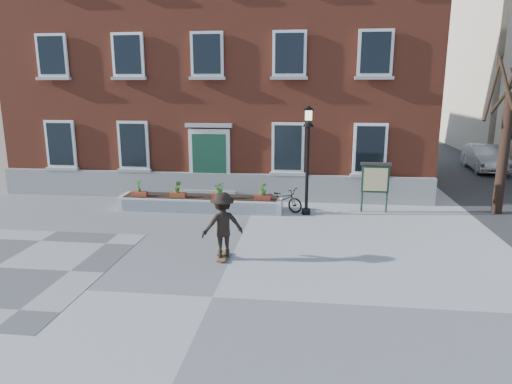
# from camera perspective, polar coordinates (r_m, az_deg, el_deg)

# --- Properties ---
(ground) EXTENTS (100.00, 100.00, 0.00)m
(ground) POSITION_cam_1_polar(r_m,az_deg,el_deg) (10.50, -5.43, -12.94)
(ground) COLOR #9E9EA0
(ground) RESTS_ON ground
(distant_building) EXTENTS (10.00, 12.00, 13.00)m
(distant_building) POSITION_cam_1_polar(r_m,az_deg,el_deg) (35.48, -28.70, 14.67)
(distant_building) COLOR beige
(distant_building) RESTS_ON ground
(bicycle) EXTENTS (1.78, 1.37, 0.90)m
(bicycle) POSITION_cam_1_polar(r_m,az_deg,el_deg) (17.18, 3.32, -0.87)
(bicycle) COLOR black
(bicycle) RESTS_ON ground
(parked_car) EXTENTS (1.80, 4.41, 1.42)m
(parked_car) POSITION_cam_1_polar(r_m,az_deg,el_deg) (28.27, 26.72, 3.83)
(parked_car) COLOR silver
(parked_car) RESTS_ON ground
(brick_building) EXTENTS (18.40, 10.85, 12.60)m
(brick_building) POSITION_cam_1_polar(r_m,az_deg,el_deg) (23.59, -3.33, 17.26)
(brick_building) COLOR brown
(brick_building) RESTS_ON ground
(planter_assembly) EXTENTS (6.20, 1.12, 1.15)m
(planter_assembly) POSITION_cam_1_polar(r_m,az_deg,el_deg) (17.41, -6.91, -1.24)
(planter_assembly) COLOR silver
(planter_assembly) RESTS_ON ground
(bare_tree) EXTENTS (1.83, 1.83, 6.16)m
(bare_tree) POSITION_cam_1_polar(r_m,az_deg,el_deg) (18.65, 28.75, 5.96)
(bare_tree) COLOR black
(bare_tree) RESTS_ON ground
(lamp_post) EXTENTS (0.40, 0.40, 3.93)m
(lamp_post) POSITION_cam_1_polar(r_m,az_deg,el_deg) (16.38, 6.49, 5.82)
(lamp_post) COLOR black
(lamp_post) RESTS_ON ground
(notice_board) EXTENTS (1.10, 0.16, 1.87)m
(notice_board) POSITION_cam_1_polar(r_m,az_deg,el_deg) (17.33, 14.69, 1.59)
(notice_board) COLOR #172F23
(notice_board) RESTS_ON ground
(skateboarder) EXTENTS (1.32, 1.09, 1.85)m
(skateboarder) POSITION_cam_1_polar(r_m,az_deg,el_deg) (12.32, -4.19, -4.11)
(skateboarder) COLOR brown
(skateboarder) RESTS_ON ground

